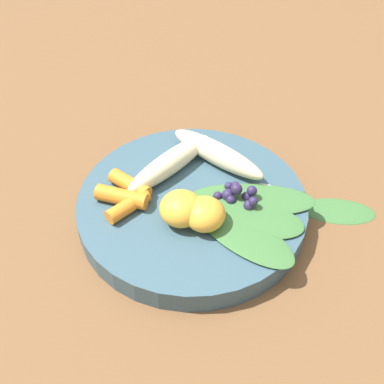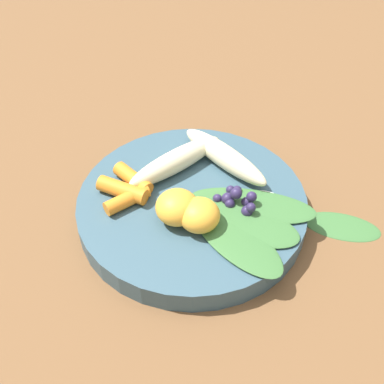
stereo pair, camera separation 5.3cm
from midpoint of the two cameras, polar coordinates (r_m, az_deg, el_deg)
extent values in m
plane|color=brown|center=(0.55, -2.72, -2.88)|extent=(2.40, 2.40, 0.00)
cylinder|color=#385666|center=(0.54, -2.77, -1.91)|extent=(0.26, 0.26, 0.03)
ellipsoid|color=beige|center=(0.56, -5.31, 3.37)|extent=(0.12, 0.10, 0.03)
ellipsoid|color=beige|center=(0.57, 0.38, 4.48)|extent=(0.10, 0.12, 0.03)
ellipsoid|color=#F4A833|center=(0.49, -1.52, -2.80)|extent=(0.04, 0.04, 0.03)
ellipsoid|color=#F4A833|center=(0.50, -4.30, -2.12)|extent=(0.05, 0.05, 0.03)
cylinder|color=orange|center=(0.54, -10.16, 0.75)|extent=(0.04, 0.05, 0.02)
cylinder|color=orange|center=(0.53, -11.21, -0.71)|extent=(0.03, 0.06, 0.02)
cylinder|color=orange|center=(0.52, -10.50, -1.80)|extent=(0.05, 0.05, 0.02)
sphere|color=#2D234C|center=(0.53, 3.89, -0.78)|extent=(0.01, 0.01, 0.01)
sphere|color=#2D234C|center=(0.53, 1.48, -0.26)|extent=(0.01, 0.01, 0.01)
sphere|color=#2D234C|center=(0.53, 0.23, -0.58)|extent=(0.01, 0.01, 0.01)
sphere|color=#2D234C|center=(0.54, 2.41, 0.59)|extent=(0.01, 0.01, 0.01)
sphere|color=#2D234C|center=(0.53, 3.73, -0.80)|extent=(0.01, 0.01, 0.01)
sphere|color=#2D234C|center=(0.52, 2.45, -0.09)|extent=(0.01, 0.01, 0.01)
sphere|color=#2D234C|center=(0.52, 4.30, -0.23)|extent=(0.01, 0.01, 0.01)
sphere|color=#2D234C|center=(0.52, 3.94, -1.76)|extent=(0.01, 0.01, 0.01)
sphere|color=#2D234C|center=(0.51, 4.41, -1.27)|extent=(0.01, 0.01, 0.01)
sphere|color=#2D234C|center=(0.54, 1.64, 0.54)|extent=(0.01, 0.01, 0.01)
sphere|color=#2D234C|center=(0.52, 1.80, -1.08)|extent=(0.01, 0.01, 0.01)
cylinder|color=white|center=(0.53, 5.71, -1.24)|extent=(0.05, 0.05, 0.00)
ellipsoid|color=#3D7038|center=(0.49, 3.08, -5.11)|extent=(0.12, 0.13, 0.00)
ellipsoid|color=#3D7038|center=(0.51, 4.20, -3.25)|extent=(0.08, 0.12, 0.00)
ellipsoid|color=#3D7038|center=(0.53, 4.43, -0.91)|extent=(0.05, 0.14, 0.00)
ellipsoid|color=#3D7038|center=(0.57, 14.58, -2.21)|extent=(0.05, 0.09, 0.01)
camera|label=1|loc=(0.03, -92.87, -2.81)|focal=44.75mm
camera|label=2|loc=(0.03, 87.13, 2.81)|focal=44.75mm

